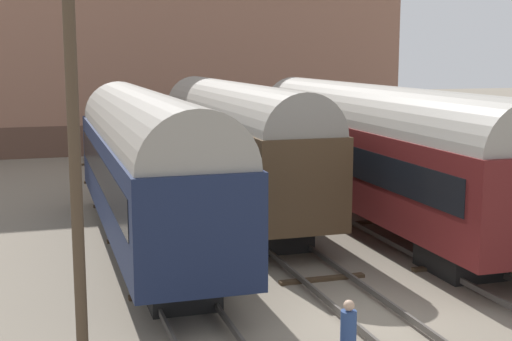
# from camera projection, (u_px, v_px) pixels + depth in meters

# --- Properties ---
(ground_plane) EXTENTS (200.00, 200.00, 0.00)m
(ground_plane) POSITION_uv_depth(u_px,v_px,m) (368.00, 317.00, 17.73)
(ground_plane) COLOR slate
(track_left) EXTENTS (2.60, 60.00, 0.26)m
(track_left) POSITION_uv_depth(u_px,v_px,m) (201.00, 331.00, 16.48)
(track_left) COLOR #4C4742
(track_left) RESTS_ON ground
(track_middle) EXTENTS (2.60, 60.00, 0.26)m
(track_middle) POSITION_uv_depth(u_px,v_px,m) (368.00, 311.00, 17.71)
(track_middle) COLOR #4C4742
(track_middle) RESTS_ON ground
(train_car_navy) EXTENTS (3.13, 16.33, 5.30)m
(train_car_navy) POSITION_uv_depth(u_px,v_px,m) (147.00, 161.00, 23.45)
(train_car_navy) COLOR black
(train_car_navy) RESTS_ON ground
(train_car_maroon) EXTENTS (3.11, 18.02, 5.36)m
(train_car_maroon) POSITION_uv_depth(u_px,v_px,m) (374.00, 147.00, 26.41)
(train_car_maroon) COLOR black
(train_car_maroon) RESTS_ON ground
(train_car_brown) EXTENTS (2.94, 16.06, 5.35)m
(train_car_brown) POSITION_uv_depth(u_px,v_px,m) (236.00, 139.00, 28.77)
(train_car_brown) COLOR black
(train_car_brown) RESTS_ON ground
(person_worker) EXTENTS (0.32, 0.32, 1.72)m
(person_worker) POSITION_uv_depth(u_px,v_px,m) (348.00, 333.00, 14.03)
(person_worker) COLOR #282833
(person_worker) RESTS_ON ground
(utility_pole) EXTENTS (1.80, 0.24, 9.20)m
(utility_pole) POSITION_uv_depth(u_px,v_px,m) (74.00, 143.00, 13.77)
(utility_pole) COLOR #473828
(utility_pole) RESTS_ON ground
(warehouse_building) EXTENTS (39.89, 11.66, 19.77)m
(warehouse_building) POSITION_uv_depth(u_px,v_px,m) (105.00, 4.00, 49.76)
(warehouse_building) COLOR brown
(warehouse_building) RESTS_ON ground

